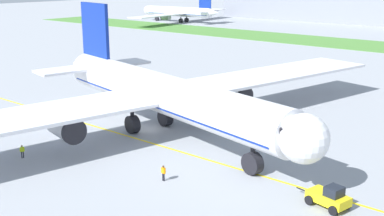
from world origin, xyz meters
The scene contains 8 objects.
ground_plane centered at (0.00, 0.00, 0.00)m, with size 600.00×600.00×0.00m, color #9399A0.
apron_taxi_line centered at (0.00, -3.92, 0.00)m, with size 280.00×0.36×0.01m, color yellow.
airliner_foreground centered at (2.78, -0.48, 5.65)m, with size 52.22×84.23×16.64m.
pushback_tug centered at (29.62, -6.20, 1.00)m, with size 5.74×3.04×2.20m.
ground_crew_wingwalker_port centered at (-3.53, -17.38, 0.96)m, with size 0.41×0.49×1.58m.
ground_crew_marshaller_front centered at (13.74, -11.63, 1.04)m, with size 0.60×0.30×1.72m.
parked_airliner_far_left centered at (-100.66, 121.81, 4.60)m, with size 40.77×64.73×13.56m.
terminal_building centered at (-37.38, 170.98, 9.00)m, with size 135.68×20.00×18.00m, color gray.
Camera 1 is at (46.46, -46.19, 20.85)m, focal length 45.92 mm.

